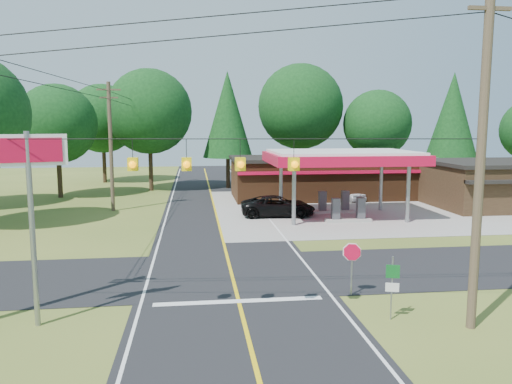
{
  "coord_description": "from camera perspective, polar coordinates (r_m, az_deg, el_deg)",
  "views": [
    {
      "loc": [
        -1.63,
        -21.93,
        6.75
      ],
      "look_at": [
        2.0,
        7.0,
        2.8
      ],
      "focal_mm": 35.0,
      "sensor_mm": 36.0,
      "label": 1
    }
  ],
  "objects": [
    {
      "name": "convenience_store",
      "position": [
        46.64,
        7.33,
        1.7
      ],
      "size": [
        16.4,
        7.55,
        3.8
      ],
      "color": "#4C2A15",
      "rests_on": "ground"
    },
    {
      "name": "gas_canopy",
      "position": [
        36.59,
        9.77,
        3.71
      ],
      "size": [
        10.6,
        7.4,
        4.88
      ],
      "color": "gray",
      "rests_on": "ground"
    },
    {
      "name": "route_sign_post",
      "position": [
        18.1,
        15.3,
        -9.93
      ],
      "size": [
        0.45,
        0.16,
        2.26
      ],
      "color": "gray",
      "rests_on": "ground"
    },
    {
      "name": "cross_road",
      "position": [
        23.0,
        -2.81,
        -9.32
      ],
      "size": [
        70.0,
        7.0,
        0.02
      ],
      "primitive_type": "cube",
      "color": "black",
      "rests_on": "ground"
    },
    {
      "name": "main_highway",
      "position": [
        23.0,
        -2.81,
        -9.34
      ],
      "size": [
        8.0,
        120.0,
        0.02
      ],
      "primitive_type": "cube",
      "color": "black",
      "rests_on": "ground"
    },
    {
      "name": "big_stop_sign",
      "position": [
        17.84,
        -24.48,
        0.85
      ],
      "size": [
        2.34,
        0.82,
        6.55
      ],
      "color": "gray",
      "rests_on": "ground"
    },
    {
      "name": "ground",
      "position": [
        23.0,
        -2.81,
        -9.36
      ],
      "size": [
        120.0,
        120.0,
        0.0
      ],
      "primitive_type": "plane",
      "color": "#495E21",
      "rests_on": "ground"
    },
    {
      "name": "octagonal_stop_sign",
      "position": [
        20.14,
        10.9,
        -7.26
      ],
      "size": [
        0.73,
        0.3,
        2.16
      ],
      "color": "gray",
      "rests_on": "ground"
    },
    {
      "name": "suv_car",
      "position": [
        36.88,
        2.52,
        -1.64
      ],
      "size": [
        5.88,
        5.88,
        1.52
      ],
      "primitive_type": "imported",
      "rotation": [
        0.0,
        0.0,
        1.49
      ],
      "color": "black",
      "rests_on": "ground"
    },
    {
      "name": "utility_pole_far_left",
      "position": [
        40.46,
        -16.27,
        5.22
      ],
      "size": [
        1.8,
        0.3,
        10.0
      ],
      "color": "#473828",
      "rests_on": "ground"
    },
    {
      "name": "utility_pole_near_right",
      "position": [
        17.52,
        24.34,
        4.44
      ],
      "size": [
        1.8,
        0.3,
        11.5
      ],
      "color": "#473828",
      "rests_on": "ground"
    },
    {
      "name": "treeline_backdrop",
      "position": [
        46.01,
        -4.14,
        8.62
      ],
      "size": [
        70.27,
        51.59,
        13.3
      ],
      "color": "#332316",
      "rests_on": "ground"
    },
    {
      "name": "overhead_beacons",
      "position": [
        15.95,
        -4.92,
        5.75
      ],
      "size": [
        17.04,
        2.04,
        1.03
      ],
      "color": "black",
      "rests_on": "ground"
    },
    {
      "name": "utility_pole_north",
      "position": [
        57.17,
        -12.09,
        5.54
      ],
      "size": [
        0.3,
        0.3,
        9.5
      ],
      "color": "#473828",
      "rests_on": "ground"
    },
    {
      "name": "lane_center_yellow",
      "position": [
        23.0,
        -2.81,
        -9.3
      ],
      "size": [
        0.15,
        110.0,
        0.0
      ],
      "primitive_type": "cube",
      "color": "yellow",
      "rests_on": "main_highway"
    },
    {
      "name": "sedan_car",
      "position": [
        45.49,
        10.55,
        -0.09
      ],
      "size": [
        4.8,
        4.8,
        1.35
      ],
      "primitive_type": "imported",
      "rotation": [
        0.0,
        0.0,
        0.24
      ],
      "color": "white",
      "rests_on": "ground"
    }
  ]
}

